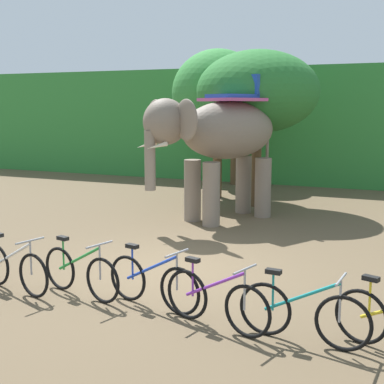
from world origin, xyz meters
name	(u,v)px	position (x,y,z in m)	size (l,w,h in m)	color
ground_plane	(168,270)	(0.00, 0.00, 0.00)	(80.00, 80.00, 0.00)	brown
foliage_hedge	(315,124)	(0.00, 14.36, 2.23)	(36.00, 6.00, 4.45)	#338438
tree_right	(235,100)	(-2.39, 10.86, 3.21)	(2.64, 2.64, 4.59)	brown
tree_left	(218,94)	(-1.98, 7.87, 3.36)	(2.95, 2.95, 4.77)	brown
tree_center	(258,92)	(-0.33, 6.75, 3.37)	(3.57, 3.57, 4.58)	brown
elephant	(219,136)	(-0.66, 4.43, 2.20)	(3.18, 4.08, 3.78)	gray
bike_white	(14,268)	(-1.79, -1.99, 0.39)	(1.67, 0.59, 0.92)	black
bike_green	(80,272)	(-0.68, -1.76, 0.39)	(1.67, 0.60, 0.92)	black
bike_blue	(153,282)	(0.59, -1.75, 0.39)	(1.68, 0.57, 0.92)	black
bike_purple	(216,300)	(1.71, -2.07, 0.39)	(1.66, 0.63, 0.92)	black
bike_teal	(303,314)	(2.88, -2.08, 0.39)	(1.71, 0.52, 0.92)	black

